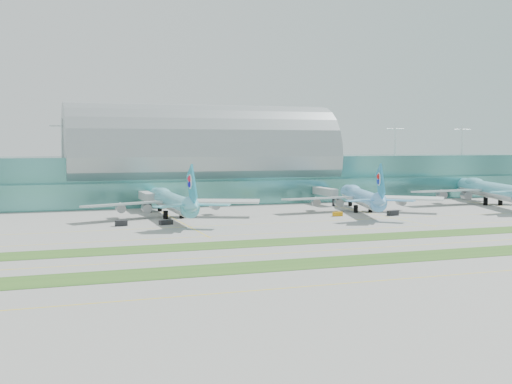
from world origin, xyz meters
name	(u,v)px	position (x,y,z in m)	size (l,w,h in m)	color
ground	(325,241)	(0.00, 0.00, 0.00)	(700.00, 700.00, 0.00)	gray
terminal	(202,169)	(0.01, 128.79, 14.23)	(340.00, 69.10, 36.00)	#3D7A75
grass_strip_near	(380,259)	(0.00, -28.00, 0.04)	(420.00, 12.00, 0.08)	#2D591E
grass_strip_far	(322,240)	(0.00, 2.00, 0.04)	(420.00, 12.00, 0.08)	#2D591E
taxiline_a	(433,276)	(0.00, -48.00, 0.01)	(420.00, 0.35, 0.01)	yellow
taxiline_b	(350,249)	(0.00, -14.00, 0.01)	(420.00, 0.35, 0.01)	yellow
taxiline_c	(298,232)	(0.00, 18.00, 0.01)	(420.00, 0.35, 0.01)	yellow
taxiline_d	(271,223)	(0.00, 40.00, 0.01)	(420.00, 0.35, 0.01)	yellow
airliner_b	(171,200)	(-26.88, 67.08, 5.98)	(62.07, 70.31, 19.38)	#5EBED0
airliner_c	(361,196)	(44.73, 63.04, 5.86)	(58.31, 67.57, 19.01)	#6EB7F3
airliner_d	(489,189)	(110.00, 71.22, 6.63)	(65.29, 75.86, 21.50)	#5DB8CD
gse_c	(121,223)	(-46.37, 48.95, 0.87)	(3.70, 1.86, 1.75)	black
gse_d	(166,222)	(-32.64, 47.60, 0.73)	(4.17, 1.90, 1.46)	black
gse_e	(338,214)	(29.36, 51.68, 0.74)	(3.37, 1.61, 1.49)	orange
gse_f	(393,213)	(48.55, 46.60, 0.91)	(3.96, 1.96, 1.82)	black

